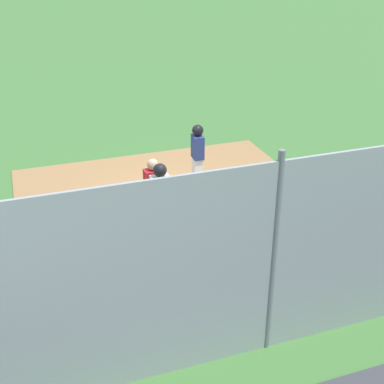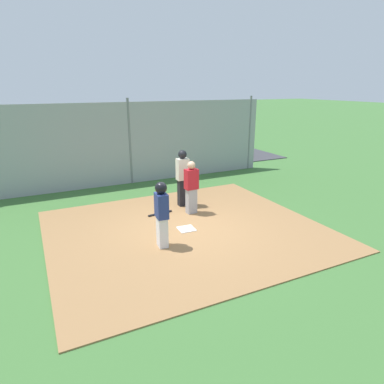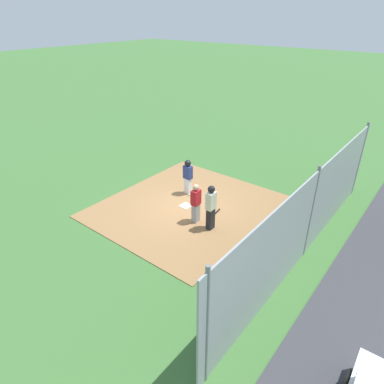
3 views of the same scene
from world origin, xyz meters
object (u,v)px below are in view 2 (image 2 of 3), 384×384
umpire (183,177)px  baseball (165,241)px  home_plate (186,229)px  parked_car_white (206,145)px  parked_car_green (39,156)px  catcher (191,187)px  runner (162,211)px  baseball_bat (160,213)px

umpire → baseball: 2.90m
home_plate → parked_car_white: size_ratio=0.10×
parked_car_white → parked_car_green: bearing=173.5°
catcher → umpire: bearing=173.0°
home_plate → baseball: baseball is taller
home_plate → parked_car_green: (3.21, -9.40, 0.57)m
parked_car_green → umpire: bearing=-68.2°
baseball → parked_car_white: 11.09m
parked_car_green → runner: bearing=-82.9°
umpire → parked_car_white: (-4.64, -6.93, -0.39)m
home_plate → catcher: bearing=-122.3°
baseball_bat → baseball: baseball is taller
runner → baseball: size_ratio=22.15×
catcher → baseball: bearing=-47.3°
runner → parked_car_white: (-6.31, -9.39, -0.35)m
home_plate → umpire: 2.17m
baseball → parked_car_green: bearing=-76.4°
baseball_bat → parked_car_green: bearing=-76.4°
baseball_bat → parked_car_white: bearing=-133.9°
catcher → baseball_bat: catcher is taller
home_plate → parked_car_white: (-5.36, -8.73, 0.57)m
umpire → baseball: (1.54, 2.27, -0.94)m
catcher → baseball_bat: 1.27m
home_plate → catcher: (-0.67, -1.06, 0.84)m
parked_car_white → parked_car_green: 8.59m
home_plate → baseball_bat: 1.39m
umpire → runner: size_ratio=1.12×
home_plate → parked_car_white: bearing=-121.5°
home_plate → baseball_bat: baseball_bat is taller
baseball_bat → parked_car_green: size_ratio=0.18×
parked_car_white → parked_car_green: (8.56, -0.66, 0.00)m
catcher → parked_car_white: catcher is taller
parked_car_green → baseball_bat: bearing=-75.3°
umpire → runner: (1.68, 2.46, -0.04)m
baseball_bat → baseball: 1.92m
runner → parked_car_white: bearing=60.5°
runner → parked_car_white: size_ratio=0.39×
catcher → umpire: (-0.05, -0.74, 0.13)m
parked_car_green → parked_car_white: bearing=-10.0°
runner → home_plate: bearing=38.8°
baseball → parked_car_green: size_ratio=0.02×
umpire → parked_car_green: bearing=-152.5°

